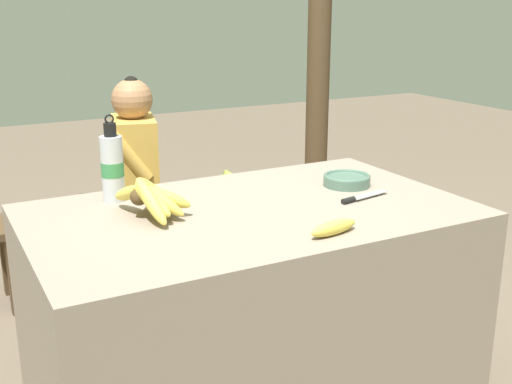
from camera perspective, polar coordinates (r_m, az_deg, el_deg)
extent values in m
cube|color=gray|center=(2.31, -0.52, -10.02)|extent=(1.47, 0.89, 0.72)
sphere|color=#4C381E|center=(2.09, -10.37, -0.42)|extent=(0.06, 0.06, 0.06)
ellipsoid|color=#E0C64C|center=(2.03, -9.32, -0.82)|extent=(0.08, 0.19, 0.15)
ellipsoid|color=#E0C64C|center=(2.05, -9.18, -0.77)|extent=(0.11, 0.17, 0.12)
ellipsoid|color=#E0C64C|center=(2.06, -8.59, -0.65)|extent=(0.16, 0.15, 0.13)
ellipsoid|color=#E0C64C|center=(2.08, -8.36, -0.39)|extent=(0.20, 0.12, 0.12)
ellipsoid|color=#E0C64C|center=(2.11, -8.80, -0.36)|extent=(0.16, 0.04, 0.12)
ellipsoid|color=#E0C64C|center=(2.13, -9.03, -0.01)|extent=(0.16, 0.10, 0.14)
ellipsoid|color=#E0C64C|center=(2.15, -9.39, 0.17)|extent=(0.17, 0.15, 0.15)
ellipsoid|color=#E0C64C|center=(2.15, -9.93, -0.18)|extent=(0.12, 0.16, 0.11)
ellipsoid|color=#E0C64C|center=(2.15, -11.26, -0.09)|extent=(0.08, 0.20, 0.11)
cylinder|color=#4C6B5B|center=(2.46, 8.07, 0.98)|extent=(0.18, 0.18, 0.04)
torus|color=#4C6B5B|center=(2.46, 8.09, 1.38)|extent=(0.18, 0.18, 0.02)
cylinder|color=silver|center=(2.28, -12.64, 2.01)|extent=(0.08, 0.08, 0.23)
cylinder|color=#38844C|center=(2.28, -12.64, 2.01)|extent=(0.08, 0.08, 0.05)
cylinder|color=black|center=(2.25, -12.86, 5.42)|extent=(0.04, 0.04, 0.05)
torus|color=black|center=(2.25, -12.92, 6.35)|extent=(0.03, 0.01, 0.03)
ellipsoid|color=#E0C64C|center=(1.94, 6.90, -3.16)|extent=(0.18, 0.07, 0.04)
cube|color=#BCBCC1|center=(2.33, 10.06, -0.23)|extent=(0.17, 0.06, 0.00)
cylinder|color=black|center=(2.25, 8.22, -0.74)|extent=(0.06, 0.03, 0.02)
cube|color=#4C3823|center=(3.34, -9.46, -1.14)|extent=(1.59, 0.32, 0.04)
cube|color=#4C3823|center=(3.16, -20.63, -6.98)|extent=(0.06, 0.06, 0.37)
cube|color=#4C3823|center=(3.57, 1.95, -3.17)|extent=(0.06, 0.06, 0.37)
cube|color=#4C3823|center=(3.38, -21.21, -5.49)|extent=(0.06, 0.06, 0.37)
cube|color=#4C3823|center=(3.77, 0.12, -2.09)|extent=(0.06, 0.06, 0.37)
cylinder|color=#473828|center=(3.26, -14.64, -5.37)|extent=(0.09, 0.09, 0.40)
cylinder|color=#473828|center=(3.19, -12.76, -1.69)|extent=(0.31, 0.16, 0.09)
cylinder|color=#473828|center=(3.43, -14.65, -4.23)|extent=(0.09, 0.09, 0.40)
cylinder|color=#473828|center=(3.37, -12.88, -0.72)|extent=(0.31, 0.16, 0.09)
cube|color=gold|center=(3.22, -10.67, 2.59)|extent=(0.28, 0.38, 0.44)
cylinder|color=gold|center=(3.05, -11.08, 3.03)|extent=(0.21, 0.11, 0.25)
cylinder|color=gold|center=(3.36, -11.43, 4.27)|extent=(0.21, 0.11, 0.25)
sphere|color=#9E704C|center=(3.16, -10.97, 8.07)|extent=(0.20, 0.20, 0.20)
sphere|color=black|center=(3.15, -11.04, 9.41)|extent=(0.08, 0.08, 0.08)
sphere|color=#4C381E|center=(3.47, -2.69, 1.19)|extent=(0.05, 0.05, 0.05)
ellipsoid|color=#8EA842|center=(3.42, -2.26, 0.94)|extent=(0.05, 0.16, 0.12)
ellipsoid|color=#8EA842|center=(3.44, -1.91, 1.05)|extent=(0.12, 0.14, 0.12)
ellipsoid|color=#8EA842|center=(3.48, -1.71, 1.18)|extent=(0.17, 0.08, 0.09)
ellipsoid|color=#8EA842|center=(3.51, -1.97, 1.28)|extent=(0.16, 0.08, 0.09)
ellipsoid|color=#8EA842|center=(3.53, -2.49, 1.45)|extent=(0.14, 0.16, 0.13)
ellipsoid|color=#8EA842|center=(3.53, -2.89, 1.32)|extent=(0.08, 0.17, 0.10)
cylinder|color=#4C3823|center=(4.15, 5.71, 15.89)|extent=(0.15, 0.15, 2.69)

